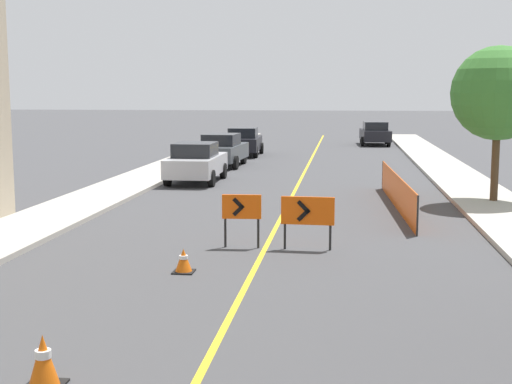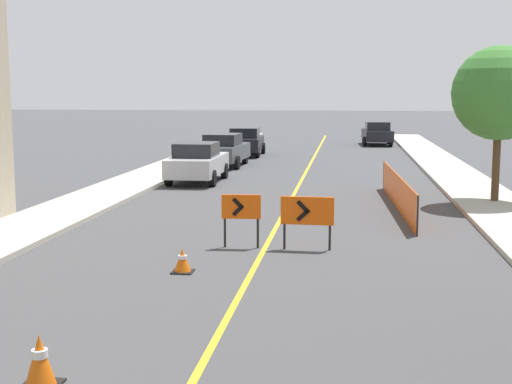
{
  "view_description": "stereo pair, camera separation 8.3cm",
  "coord_description": "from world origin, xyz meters",
  "px_view_note": "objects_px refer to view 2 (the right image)",
  "views": [
    {
      "loc": [
        1.77,
        8.0,
        3.56
      ],
      "look_at": [
        -0.48,
        26.11,
        1.0
      ],
      "focal_mm": 50.0,
      "sensor_mm": 36.0,
      "label": 1
    },
    {
      "loc": [
        1.86,
        8.01,
        3.56
      ],
      "look_at": [
        -0.48,
        26.11,
        1.0
      ],
      "focal_mm": 50.0,
      "sensor_mm": 36.0,
      "label": 2
    }
  ],
  "objects_px": {
    "arrow_barricade_secondary": "(307,213)",
    "street_tree_right_near": "(499,94)",
    "parked_car_opposite_side": "(377,133)",
    "traffic_cone_fourth": "(183,261)",
    "traffic_cone_third": "(40,361)",
    "arrow_barricade_primary": "(241,210)",
    "parked_car_curb_near": "(197,162)",
    "parked_car_curb_mid": "(223,150)",
    "parked_car_curb_far": "(245,141)"
  },
  "relations": [
    {
      "from": "traffic_cone_third",
      "to": "street_tree_right_near",
      "type": "relative_size",
      "value": 0.14
    },
    {
      "from": "traffic_cone_fourth",
      "to": "arrow_barricade_primary",
      "type": "bearing_deg",
      "value": 71.29
    },
    {
      "from": "street_tree_right_near",
      "to": "parked_car_curb_near",
      "type": "bearing_deg",
      "value": 157.22
    },
    {
      "from": "arrow_barricade_secondary",
      "to": "parked_car_opposite_side",
      "type": "xyz_separation_m",
      "value": [
        2.84,
        33.18,
        -0.06
      ]
    },
    {
      "from": "arrow_barricade_secondary",
      "to": "parked_car_curb_far",
      "type": "bearing_deg",
      "value": 104.0
    },
    {
      "from": "parked_car_curb_near",
      "to": "traffic_cone_fourth",
      "type": "bearing_deg",
      "value": -79.38
    },
    {
      "from": "street_tree_right_near",
      "to": "traffic_cone_fourth",
      "type": "bearing_deg",
      "value": -129.09
    },
    {
      "from": "parked_car_opposite_side",
      "to": "arrow_barricade_secondary",
      "type": "bearing_deg",
      "value": -98.2
    },
    {
      "from": "parked_car_opposite_side",
      "to": "street_tree_right_near",
      "type": "distance_m",
      "value": 26.13
    },
    {
      "from": "street_tree_right_near",
      "to": "arrow_barricade_secondary",
      "type": "bearing_deg",
      "value": -127.18
    },
    {
      "from": "parked_car_opposite_side",
      "to": "arrow_barricade_primary",
      "type": "bearing_deg",
      "value": -100.8
    },
    {
      "from": "traffic_cone_fourth",
      "to": "parked_car_curb_mid",
      "type": "bearing_deg",
      "value": 97.69
    },
    {
      "from": "traffic_cone_third",
      "to": "arrow_barricade_secondary",
      "type": "height_order",
      "value": "arrow_barricade_secondary"
    },
    {
      "from": "traffic_cone_fourth",
      "to": "arrow_barricade_secondary",
      "type": "bearing_deg",
      "value": 45.63
    },
    {
      "from": "parked_car_opposite_side",
      "to": "street_tree_right_near",
      "type": "xyz_separation_m",
      "value": [
        2.72,
        -25.85,
        2.72
      ]
    },
    {
      "from": "arrow_barricade_secondary",
      "to": "parked_car_curb_near",
      "type": "relative_size",
      "value": 0.28
    },
    {
      "from": "traffic_cone_fourth",
      "to": "parked_car_curb_mid",
      "type": "height_order",
      "value": "parked_car_curb_mid"
    },
    {
      "from": "parked_car_curb_mid",
      "to": "parked_car_opposite_side",
      "type": "height_order",
      "value": "same"
    },
    {
      "from": "traffic_cone_third",
      "to": "arrow_barricade_primary",
      "type": "height_order",
      "value": "arrow_barricade_primary"
    },
    {
      "from": "arrow_barricade_primary",
      "to": "parked_car_curb_far",
      "type": "bearing_deg",
      "value": 94.72
    },
    {
      "from": "arrow_barricade_primary",
      "to": "arrow_barricade_secondary",
      "type": "xyz_separation_m",
      "value": [
        1.52,
        -0.03,
        -0.03
      ]
    },
    {
      "from": "parked_car_curb_near",
      "to": "parked_car_opposite_side",
      "type": "distance_m",
      "value": 22.8
    },
    {
      "from": "traffic_cone_third",
      "to": "parked_car_opposite_side",
      "type": "distance_m",
      "value": 41.63
    },
    {
      "from": "arrow_barricade_primary",
      "to": "parked_car_curb_near",
      "type": "bearing_deg",
      "value": 103.45
    },
    {
      "from": "parked_car_opposite_side",
      "to": "street_tree_right_near",
      "type": "height_order",
      "value": "street_tree_right_near"
    },
    {
      "from": "street_tree_right_near",
      "to": "traffic_cone_third",
      "type": "bearing_deg",
      "value": -118.42
    },
    {
      "from": "traffic_cone_fourth",
      "to": "parked_car_opposite_side",
      "type": "xyz_separation_m",
      "value": [
        5.18,
        35.57,
        0.56
      ]
    },
    {
      "from": "traffic_cone_third",
      "to": "parked_car_curb_near",
      "type": "bearing_deg",
      "value": 96.55
    },
    {
      "from": "arrow_barricade_secondary",
      "to": "traffic_cone_fourth",
      "type": "bearing_deg",
      "value": -131.88
    },
    {
      "from": "traffic_cone_third",
      "to": "traffic_cone_fourth",
      "type": "distance_m",
      "value": 5.69
    },
    {
      "from": "traffic_cone_third",
      "to": "parked_car_opposite_side",
      "type": "relative_size",
      "value": 0.15
    },
    {
      "from": "parked_car_curb_far",
      "to": "street_tree_right_near",
      "type": "xyz_separation_m",
      "value": [
        10.44,
        -16.65,
        2.72
      ]
    },
    {
      "from": "arrow_barricade_secondary",
      "to": "parked_car_curb_mid",
      "type": "height_order",
      "value": "parked_car_curb_mid"
    },
    {
      "from": "parked_car_curb_mid",
      "to": "street_tree_right_near",
      "type": "height_order",
      "value": "street_tree_right_near"
    },
    {
      "from": "arrow_barricade_secondary",
      "to": "parked_car_curb_mid",
      "type": "bearing_deg",
      "value": 108.3
    },
    {
      "from": "parked_car_curb_near",
      "to": "traffic_cone_third",
      "type": "bearing_deg",
      "value": -83.67
    },
    {
      "from": "arrow_barricade_primary",
      "to": "traffic_cone_third",
      "type": "bearing_deg",
      "value": -102.08
    },
    {
      "from": "parked_car_curb_far",
      "to": "street_tree_right_near",
      "type": "height_order",
      "value": "street_tree_right_near"
    },
    {
      "from": "parked_car_curb_far",
      "to": "traffic_cone_fourth",
      "type": "bearing_deg",
      "value": -86.93
    },
    {
      "from": "traffic_cone_fourth",
      "to": "arrow_barricade_primary",
      "type": "relative_size",
      "value": 0.39
    },
    {
      "from": "arrow_barricade_secondary",
      "to": "street_tree_right_near",
      "type": "relative_size",
      "value": 0.25
    },
    {
      "from": "traffic_cone_fourth",
      "to": "street_tree_right_near",
      "type": "height_order",
      "value": "street_tree_right_near"
    },
    {
      "from": "arrow_barricade_primary",
      "to": "traffic_cone_fourth",
      "type": "bearing_deg",
      "value": -111.98
    },
    {
      "from": "parked_car_curb_mid",
      "to": "street_tree_right_near",
      "type": "bearing_deg",
      "value": -41.6
    },
    {
      "from": "parked_car_opposite_side",
      "to": "traffic_cone_fourth",
      "type": "bearing_deg",
      "value": -101.59
    },
    {
      "from": "traffic_cone_third",
      "to": "arrow_barricade_primary",
      "type": "xyz_separation_m",
      "value": [
        1.25,
        8.09,
        0.56
      ]
    },
    {
      "from": "traffic_cone_fourth",
      "to": "parked_car_curb_near",
      "type": "xyz_separation_m",
      "value": [
        -2.71,
        14.18,
        0.56
      ]
    },
    {
      "from": "parked_car_curb_near",
      "to": "parked_car_curb_far",
      "type": "relative_size",
      "value": 0.98
    },
    {
      "from": "arrow_barricade_secondary",
      "to": "parked_car_opposite_side",
      "type": "relative_size",
      "value": 0.28
    },
    {
      "from": "arrow_barricade_primary",
      "to": "street_tree_right_near",
      "type": "distance_m",
      "value": 10.51
    }
  ]
}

